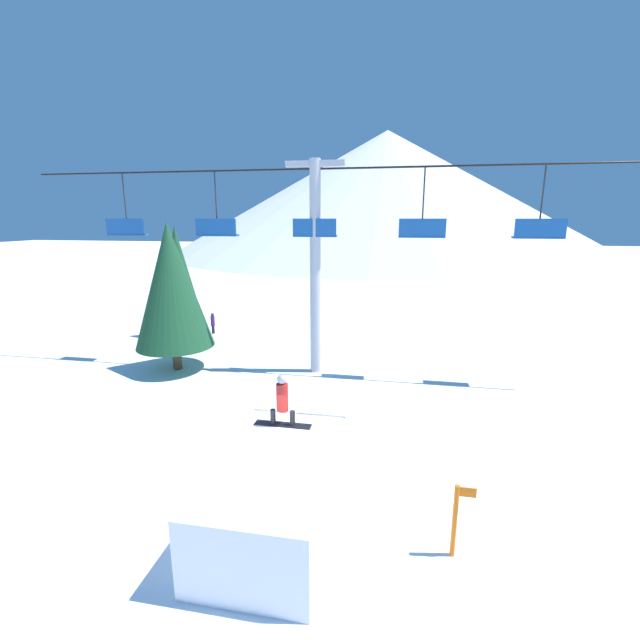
{
  "coord_description": "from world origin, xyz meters",
  "views": [
    {
      "loc": [
        3.31,
        -7.92,
        6.61
      ],
      "look_at": [
        0.87,
        5.15,
        3.45
      ],
      "focal_mm": 24.0,
      "sensor_mm": 36.0,
      "label": 1
    }
  ],
  "objects_px": {
    "pine_tree_near": "(171,286)",
    "distant_skier": "(213,322)",
    "snowboarder": "(282,401)",
    "snow_ramp": "(276,492)",
    "trail_marker": "(456,519)"
  },
  "relations": [
    {
      "from": "trail_marker",
      "to": "distant_skier",
      "type": "height_order",
      "value": "trail_marker"
    },
    {
      "from": "snow_ramp",
      "to": "trail_marker",
      "type": "height_order",
      "value": "snow_ramp"
    },
    {
      "from": "snowboarder",
      "to": "pine_tree_near",
      "type": "height_order",
      "value": "pine_tree_near"
    },
    {
      "from": "pine_tree_near",
      "to": "distant_skier",
      "type": "bearing_deg",
      "value": 99.46
    },
    {
      "from": "pine_tree_near",
      "to": "distant_skier",
      "type": "distance_m",
      "value": 6.85
    },
    {
      "from": "trail_marker",
      "to": "snow_ramp",
      "type": "bearing_deg",
      "value": 176.88
    },
    {
      "from": "pine_tree_near",
      "to": "snowboarder",
      "type": "bearing_deg",
      "value": -46.87
    },
    {
      "from": "snow_ramp",
      "to": "distant_skier",
      "type": "xyz_separation_m",
      "value": [
        -8.23,
        14.95,
        -0.16
      ]
    },
    {
      "from": "pine_tree_near",
      "to": "trail_marker",
      "type": "distance_m",
      "value": 14.57
    },
    {
      "from": "snow_ramp",
      "to": "trail_marker",
      "type": "bearing_deg",
      "value": -3.12
    },
    {
      "from": "snowboarder",
      "to": "trail_marker",
      "type": "distance_m",
      "value": 4.54
    },
    {
      "from": "pine_tree_near",
      "to": "distant_skier",
      "type": "xyz_separation_m",
      "value": [
        -1.0,
        6.02,
        -3.11
      ]
    },
    {
      "from": "snow_ramp",
      "to": "trail_marker",
      "type": "xyz_separation_m",
      "value": [
        3.74,
        -0.2,
        0.02
      ]
    },
    {
      "from": "trail_marker",
      "to": "distant_skier",
      "type": "bearing_deg",
      "value": 128.3
    },
    {
      "from": "trail_marker",
      "to": "pine_tree_near",
      "type": "bearing_deg",
      "value": 140.2
    }
  ]
}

